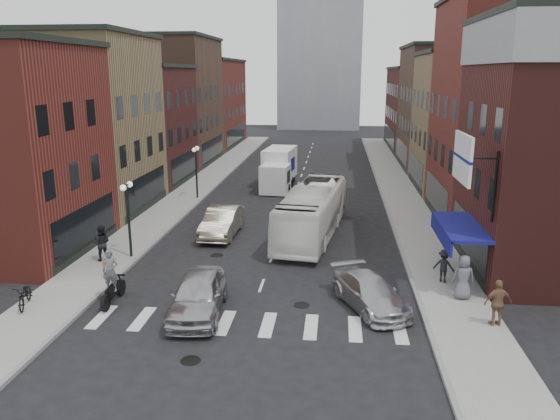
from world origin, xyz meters
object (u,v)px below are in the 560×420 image
object	(u,v)px
sedan_left_far	(222,222)
ped_right_b	(498,303)
sedan_left_near	(198,295)
ped_right_a	(444,266)
motorcycle_rider	(111,279)
ped_right_c	(463,277)
billboard_sign	(465,160)
streetlamp_far	(196,162)
parked_bicycle	(25,295)
bike_rack	(106,266)
ped_left_solo	(101,243)
streetlamp_near	(128,206)
curb_car	(370,293)
box_truck	(279,169)
transit_bus	(312,212)

from	to	relation	value
sedan_left_far	ped_right_b	distance (m)	17.15
sedan_left_near	ped_right_a	world-z (taller)	ped_right_a
motorcycle_rider	ped_right_c	xyz separation A→B (m)	(14.89, 1.78, -0.01)
billboard_sign	streetlamp_far	size ratio (longest dim) A/B	0.90
sedan_left_near	parked_bicycle	distance (m)	7.29
bike_rack	ped_right_a	world-z (taller)	ped_right_a
ped_right_a	bike_rack	bearing A→B (deg)	26.49
streetlamp_far	motorcycle_rider	xyz separation A→B (m)	(1.36, -19.69, -1.77)
billboard_sign	streetlamp_far	world-z (taller)	billboard_sign
ped_left_solo	ped_right_c	world-z (taller)	ped_right_c
streetlamp_far	ped_right_c	distance (m)	24.24
streetlamp_near	curb_car	world-z (taller)	streetlamp_near
motorcycle_rider	parked_bicycle	bearing A→B (deg)	-170.25
box_truck	curb_car	distance (m)	24.98
transit_bus	ped_right_b	xyz separation A→B (m)	(7.64, -11.50, -0.46)
parked_bicycle	ped_right_c	xyz separation A→B (m)	(18.26, 2.73, 0.48)
box_truck	ped_right_b	bearing A→B (deg)	-61.18
sedan_left_far	curb_car	bearing A→B (deg)	-47.61
ped_right_b	motorcycle_rider	bearing A→B (deg)	-14.32
parked_bicycle	ped_left_solo	distance (m)	5.88
curb_car	ped_left_solo	bearing A→B (deg)	138.47
motorcycle_rider	parked_bicycle	world-z (taller)	motorcycle_rider
sedan_left_near	ped_right_b	size ratio (longest dim) A/B	2.71
sedan_left_far	ped_left_solo	bearing A→B (deg)	-131.38
streetlamp_near	sedan_left_near	bearing A→B (deg)	-50.25
ped_left_solo	streetlamp_near	bearing A→B (deg)	-159.88
streetlamp_near	parked_bicycle	size ratio (longest dim) A/B	2.16
bike_rack	curb_car	size ratio (longest dim) A/B	0.17
sedan_left_near	sedan_left_far	xyz separation A→B (m)	(-1.33, 11.02, -0.00)
streetlamp_far	transit_bus	size ratio (longest dim) A/B	0.37
box_truck	curb_car	size ratio (longest dim) A/B	1.63
motorcycle_rider	sedan_left_far	bearing A→B (deg)	70.17
billboard_sign	ped_right_a	bearing A→B (deg)	97.22
billboard_sign	ped_right_b	distance (m)	5.92
bike_rack	ped_right_c	world-z (taller)	ped_right_c
ped_left_solo	billboard_sign	bearing A→B (deg)	157.38
streetlamp_near	bike_rack	world-z (taller)	streetlamp_near
motorcycle_rider	transit_bus	distance (m)	13.44
curb_car	parked_bicycle	size ratio (longest dim) A/B	2.47
sedan_left_far	ped_right_c	bearing A→B (deg)	-33.29
billboard_sign	box_truck	distance (m)	25.23
sedan_left_near	ped_right_b	distance (m)	11.75
parked_bicycle	ped_right_c	distance (m)	18.47
streetlamp_near	ped_left_solo	bearing A→B (deg)	-146.12
billboard_sign	transit_bus	distance (m)	11.79
parked_bicycle	ped_left_solo	bearing A→B (deg)	63.88
motorcycle_rider	sedan_left_far	world-z (taller)	motorcycle_rider
streetlamp_far	transit_bus	world-z (taller)	streetlamp_far
transit_bus	curb_car	xyz separation A→B (m)	(2.90, -10.07, -0.86)
streetlamp_far	transit_bus	bearing A→B (deg)	-43.56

